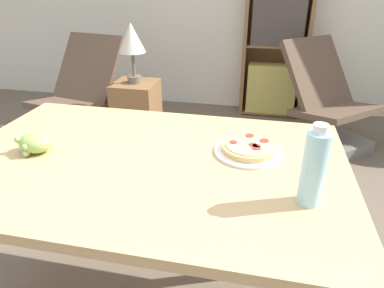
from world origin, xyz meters
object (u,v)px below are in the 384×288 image
object	(u,v)px
drink_bottle	(314,168)
side_table	(137,116)
lounge_chair_near	(81,108)
bookshelf	(275,51)
grape_bunch	(35,143)
lounge_chair_far	(326,114)
table_lamp	(132,41)
pizza_on_plate	(249,149)

from	to	relation	value
drink_bottle	side_table	bearing A→B (deg)	124.97
drink_bottle	lounge_chair_near	bearing A→B (deg)	134.76
bookshelf	drink_bottle	bearing A→B (deg)	-88.56
grape_bunch	lounge_chair_near	bearing A→B (deg)	115.62
drink_bottle	lounge_chair_far	distance (m)	2.17
grape_bunch	table_lamp	bearing A→B (deg)	98.06
grape_bunch	bookshelf	world-z (taller)	bookshelf
table_lamp	drink_bottle	bearing A→B (deg)	-55.03
side_table	grape_bunch	bearing A→B (deg)	-81.94
drink_bottle	side_table	xyz separation A→B (m)	(-1.17, 1.67, -0.60)
grape_bunch	lounge_chair_near	world-z (taller)	lounge_chair_near
side_table	lounge_chair_near	bearing A→B (deg)	172.45
lounge_chair_near	drink_bottle	bearing A→B (deg)	-33.97
pizza_on_plate	lounge_chair_far	distance (m)	1.93
pizza_on_plate	table_lamp	bearing A→B (deg)	125.11
grape_bunch	lounge_chair_near	xyz separation A→B (m)	(-0.78, 1.63, -0.53)
pizza_on_plate	grape_bunch	distance (m)	0.78
grape_bunch	lounge_chair_far	xyz separation A→B (m)	(1.34, 1.93, -0.53)
drink_bottle	lounge_chair_far	size ratio (longest dim) A/B	0.26
grape_bunch	bookshelf	size ratio (longest dim) A/B	0.09
bookshelf	table_lamp	world-z (taller)	bookshelf
pizza_on_plate	table_lamp	distance (m)	1.71
drink_bottle	lounge_chair_near	xyz separation A→B (m)	(-1.73, 1.74, -0.61)
pizza_on_plate	side_table	distance (m)	1.78
lounge_chair_near	side_table	size ratio (longest dim) A/B	1.52
lounge_chair_far	table_lamp	xyz separation A→B (m)	(-1.56, -0.37, 0.62)
pizza_on_plate	drink_bottle	bearing A→B (deg)	-55.75
grape_bunch	drink_bottle	distance (m)	0.96
pizza_on_plate	side_table	world-z (taller)	pizza_on_plate
pizza_on_plate	side_table	xyz separation A→B (m)	(-0.98, 1.40, -0.50)
bookshelf	side_table	bearing A→B (deg)	-135.92
grape_bunch	lounge_chair_far	distance (m)	2.41
drink_bottle	lounge_chair_far	world-z (taller)	drink_bottle
lounge_chair_far	pizza_on_plate	bearing A→B (deg)	-149.78
grape_bunch	side_table	bearing A→B (deg)	98.06
bookshelf	side_table	size ratio (longest dim) A/B	2.48
drink_bottle	lounge_chair_far	xyz separation A→B (m)	(0.39, 2.04, -0.61)
lounge_chair_near	bookshelf	world-z (taller)	bookshelf
pizza_on_plate	grape_bunch	size ratio (longest dim) A/B	1.91
pizza_on_plate	table_lamp	size ratio (longest dim) A/B	0.54
pizza_on_plate	grape_bunch	world-z (taller)	grape_bunch
lounge_chair_near	bookshelf	distance (m)	1.97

